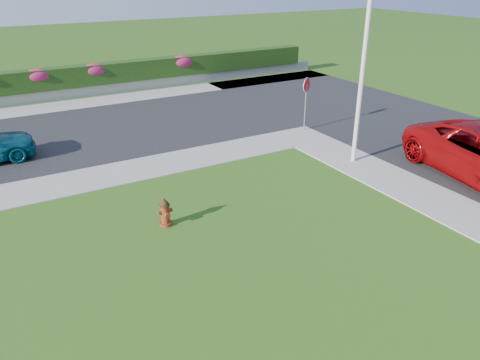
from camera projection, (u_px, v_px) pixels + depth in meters
ground at (288, 319)px, 9.56m from camera, size 120.00×120.00×0.00m
curb_corner at (301, 136)px, 19.83m from camera, size 2.00×2.00×0.04m
sidewalk_beyond at (59, 107)px, 24.11m from camera, size 34.00×2.00×0.04m
retaining_wall at (53, 95)px, 25.18m from camera, size 34.00×0.40×0.60m
hedge at (50, 79)px, 24.90m from camera, size 32.00×0.90×1.10m
fire_hydrant at (165, 213)px, 12.89m from camera, size 0.41×0.39×0.82m
utility_pole at (363, 71)px, 15.94m from camera, size 0.16×0.16×6.70m
stop_sign at (306, 92)px, 19.92m from camera, size 0.58×0.30×2.35m
flower_clump_d at (38, 75)px, 24.45m from camera, size 1.46×0.94×0.73m
flower_clump_e at (95, 70)px, 25.79m from camera, size 1.44×0.93×0.72m
flower_clump_f at (182, 62)px, 28.15m from camera, size 1.53×0.98×0.77m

